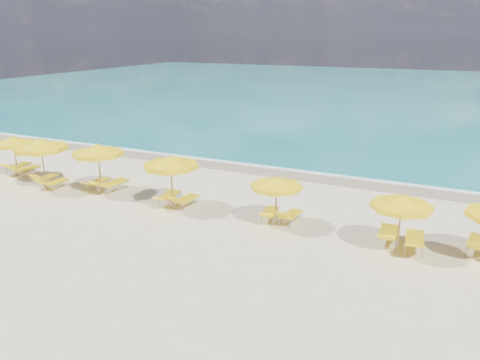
% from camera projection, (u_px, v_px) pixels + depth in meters
% --- Properties ---
extents(ground_plane, '(120.00, 120.00, 0.00)m').
position_uv_depth(ground_plane, '(225.00, 217.00, 19.84)').
color(ground_plane, beige).
extents(ocean, '(120.00, 80.00, 0.30)m').
position_uv_depth(ocean, '(389.00, 92.00, 61.31)').
color(ocean, '#157277').
rests_on(ocean, ground).
extents(wet_sand_band, '(120.00, 2.60, 0.01)m').
position_uv_depth(wet_sand_band, '(284.00, 172.00, 26.23)').
color(wet_sand_band, tan).
rests_on(wet_sand_band, ground).
extents(foam_line, '(120.00, 1.20, 0.03)m').
position_uv_depth(foam_line, '(289.00, 168.00, 26.93)').
color(foam_line, white).
rests_on(foam_line, ground).
extents(whitecap_near, '(14.00, 0.36, 0.05)m').
position_uv_depth(whitecap_near, '(254.00, 131.00, 36.94)').
color(whitecap_near, white).
rests_on(whitecap_near, ground).
extents(whitecap_far, '(18.00, 0.30, 0.05)m').
position_uv_depth(whitecap_far, '(449.00, 130.00, 37.35)').
color(whitecap_far, white).
rests_on(whitecap_far, ground).
extents(umbrella_0, '(2.37, 2.37, 2.23)m').
position_uv_depth(umbrella_0, '(13.00, 142.00, 24.93)').
color(umbrella_0, '#A58952').
rests_on(umbrella_0, ground).
extents(umbrella_1, '(2.94, 2.94, 2.62)m').
position_uv_depth(umbrella_1, '(41.00, 145.00, 22.74)').
color(umbrella_1, '#A58952').
rests_on(umbrella_1, ground).
extents(umbrella_2, '(2.81, 2.81, 2.46)m').
position_uv_depth(umbrella_2, '(98.00, 150.00, 22.24)').
color(umbrella_2, '#A58952').
rests_on(umbrella_2, ground).
extents(umbrella_3, '(3.23, 3.23, 2.47)m').
position_uv_depth(umbrella_3, '(171.00, 162.00, 20.22)').
color(umbrella_3, '#A58952').
rests_on(umbrella_3, ground).
extents(umbrella_4, '(2.54, 2.54, 2.10)m').
position_uv_depth(umbrella_4, '(276.00, 183.00, 18.42)').
color(umbrella_4, '#A58952').
rests_on(umbrella_4, ground).
extents(umbrella_5, '(2.53, 2.53, 2.18)m').
position_uv_depth(umbrella_5, '(402.00, 203.00, 16.14)').
color(umbrella_5, '#A58952').
rests_on(umbrella_5, ground).
extents(lounger_0_left, '(0.82, 1.86, 0.79)m').
position_uv_depth(lounger_0_left, '(19.00, 168.00, 26.08)').
color(lounger_0_left, '#A5A8AD').
rests_on(lounger_0_left, ground).
extents(lounger_0_right, '(0.82, 1.85, 0.82)m').
position_uv_depth(lounger_0_right, '(26.00, 171.00, 25.50)').
color(lounger_0_right, '#A5A8AD').
rests_on(lounger_0_right, ground).
extents(lounger_1_left, '(0.81, 1.71, 0.82)m').
position_uv_depth(lounger_1_left, '(47.00, 180.00, 23.98)').
color(lounger_1_left, '#A5A8AD').
rests_on(lounger_1_left, ground).
extents(lounger_1_right, '(0.58, 1.66, 0.67)m').
position_uv_depth(lounger_1_right, '(56.00, 185.00, 23.35)').
color(lounger_1_right, '#A5A8AD').
rests_on(lounger_1_right, ground).
extents(lounger_2_left, '(0.72, 1.77, 0.63)m').
position_uv_depth(lounger_2_left, '(98.00, 184.00, 23.37)').
color(lounger_2_left, '#A5A8AD').
rests_on(lounger_2_left, ground).
extents(lounger_2_right, '(0.89, 2.08, 0.83)m').
position_uv_depth(lounger_2_right, '(113.00, 186.00, 22.94)').
color(lounger_2_right, '#A5A8AD').
rests_on(lounger_2_right, ground).
extents(lounger_3_left, '(0.97, 1.99, 0.71)m').
position_uv_depth(lounger_3_left, '(169.00, 199.00, 21.28)').
color(lounger_3_left, '#A5A8AD').
rests_on(lounger_3_left, ground).
extents(lounger_3_right, '(0.75, 1.74, 0.79)m').
position_uv_depth(lounger_3_right, '(186.00, 202.00, 20.91)').
color(lounger_3_right, '#A5A8AD').
rests_on(lounger_3_right, ground).
extents(lounger_4_left, '(0.88, 1.76, 0.70)m').
position_uv_depth(lounger_4_left, '(270.00, 216.00, 19.41)').
color(lounger_4_left, '#A5A8AD').
rests_on(lounger_4_left, ground).
extents(lounger_4_right, '(0.73, 1.63, 0.77)m').
position_uv_depth(lounger_4_right, '(291.00, 218.00, 19.18)').
color(lounger_4_right, '#A5A8AD').
rests_on(lounger_4_right, ground).
extents(lounger_5_left, '(0.77, 2.04, 0.84)m').
position_uv_depth(lounger_5_left, '(388.00, 237.00, 17.29)').
color(lounger_5_left, '#A5A8AD').
rests_on(lounger_5_left, ground).
extents(lounger_5_right, '(0.79, 2.09, 0.74)m').
position_uv_depth(lounger_5_right, '(414.00, 243.00, 16.79)').
color(lounger_5_right, '#A5A8AD').
rests_on(lounger_5_right, ground).
extents(lounger_6_left, '(0.81, 1.96, 0.86)m').
position_uv_depth(lounger_6_left, '(477.00, 247.00, 16.52)').
color(lounger_6_left, '#A5A8AD').
rests_on(lounger_6_left, ground).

